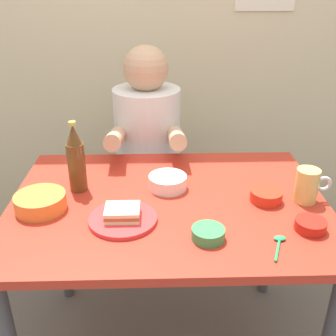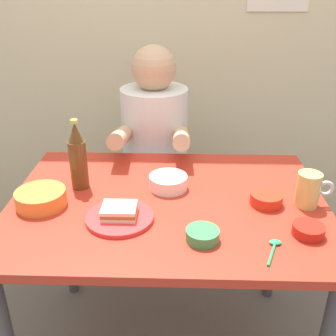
% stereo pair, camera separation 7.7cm
% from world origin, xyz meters
% --- Properties ---
extents(wall_back, '(4.40, 0.09, 2.60)m').
position_xyz_m(wall_back, '(0.00, 1.05, 1.30)').
color(wall_back, beige).
rests_on(wall_back, ground).
extents(dining_table, '(1.10, 0.80, 0.74)m').
position_xyz_m(dining_table, '(0.00, 0.00, 0.65)').
color(dining_table, '#B72D1E').
rests_on(dining_table, ground).
extents(stool, '(0.34, 0.34, 0.45)m').
position_xyz_m(stool, '(-0.08, 0.63, 0.35)').
color(stool, '#4C4C51').
rests_on(stool, ground).
extents(person_seated, '(0.33, 0.56, 0.72)m').
position_xyz_m(person_seated, '(-0.08, 0.62, 0.77)').
color(person_seated, white).
rests_on(person_seated, stool).
extents(plate_orange, '(0.22, 0.22, 0.01)m').
position_xyz_m(plate_orange, '(-0.15, -0.13, 0.75)').
color(plate_orange, red).
rests_on(plate_orange, dining_table).
extents(sandwich, '(0.11, 0.09, 0.04)m').
position_xyz_m(sandwich, '(-0.15, -0.13, 0.77)').
color(sandwich, beige).
rests_on(sandwich, plate_orange).
extents(beer_mug, '(0.13, 0.08, 0.12)m').
position_xyz_m(beer_mug, '(0.48, -0.02, 0.80)').
color(beer_mug, '#D1BC66').
rests_on(beer_mug, dining_table).
extents(beer_bottle, '(0.06, 0.06, 0.26)m').
position_xyz_m(beer_bottle, '(-0.32, 0.09, 0.86)').
color(beer_bottle, '#593819').
rests_on(beer_bottle, dining_table).
extents(dip_bowl_green, '(0.10, 0.10, 0.03)m').
position_xyz_m(dip_bowl_green, '(0.11, -0.23, 0.76)').
color(dip_bowl_green, '#388C4C').
rests_on(dip_bowl_green, dining_table).
extents(sauce_bowl_chili, '(0.11, 0.11, 0.04)m').
position_xyz_m(sauce_bowl_chili, '(0.34, -0.02, 0.76)').
color(sauce_bowl_chili, red).
rests_on(sauce_bowl_chili, dining_table).
extents(rice_bowl_white, '(0.14, 0.14, 0.05)m').
position_xyz_m(rice_bowl_white, '(0.00, 0.09, 0.77)').
color(rice_bowl_white, silver).
rests_on(rice_bowl_white, dining_table).
extents(soup_bowl_orange, '(0.17, 0.17, 0.05)m').
position_xyz_m(soup_bowl_orange, '(-0.43, -0.05, 0.77)').
color(soup_bowl_orange, orange).
rests_on(soup_bowl_orange, dining_table).
extents(sambal_bowl_red, '(0.10, 0.10, 0.03)m').
position_xyz_m(sambal_bowl_red, '(0.43, -0.19, 0.76)').
color(sambal_bowl_red, '#B21E14').
rests_on(sambal_bowl_red, dining_table).
extents(spoon, '(0.06, 0.12, 0.01)m').
position_xyz_m(spoon, '(0.31, -0.26, 0.75)').
color(spoon, '#26A559').
rests_on(spoon, dining_table).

